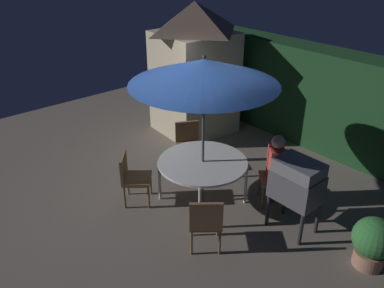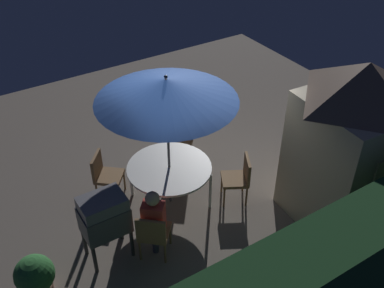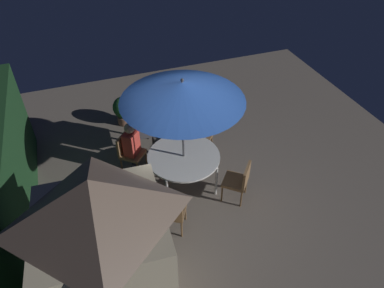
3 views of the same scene
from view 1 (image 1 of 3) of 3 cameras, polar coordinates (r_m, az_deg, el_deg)
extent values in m
plane|color=#6B6056|center=(7.07, -1.65, -7.10)|extent=(11.00, 11.00, 0.00)
cube|color=#193D1E|center=(8.97, 16.02, 7.06)|extent=(6.15, 0.76, 2.08)
cube|color=#C6B793|center=(8.97, 0.35, 8.85)|extent=(1.57, 1.63, 2.29)
pyramid|color=brown|center=(8.61, 0.38, 18.05)|extent=(1.66, 1.73, 0.62)
cube|color=gray|center=(9.52, 4.12, 8.29)|extent=(0.62, 0.07, 1.78)
cylinder|color=white|center=(6.46, 1.57, -2.68)|extent=(1.48, 1.48, 0.04)
cylinder|color=beige|center=(6.74, -4.73, -5.32)|extent=(0.05, 0.05, 0.75)
cylinder|color=beige|center=(6.07, 1.15, -9.38)|extent=(0.05, 0.05, 0.75)
cylinder|color=beige|center=(7.29, 1.83, -2.46)|extent=(0.05, 0.05, 0.75)
cylinder|color=beige|center=(6.68, 7.84, -5.81)|extent=(0.05, 0.05, 0.75)
cylinder|color=#4C4C51|center=(6.24, 1.63, 1.13)|extent=(0.04, 0.04, 2.49)
cone|color=navy|center=(5.84, 1.77, 10.47)|extent=(2.27, 2.27, 0.37)
sphere|color=#4C4C51|center=(5.78, 1.80, 12.53)|extent=(0.06, 0.06, 0.06)
cube|color=#47474C|center=(6.04, 14.92, -6.01)|extent=(0.70, 0.50, 0.45)
cube|color=slate|center=(5.87, 15.30, -3.36)|extent=(0.67, 0.48, 0.20)
cylinder|color=#262628|center=(6.32, 10.96, -9.37)|extent=(0.06, 0.06, 0.55)
cylinder|color=#262628|center=(6.05, 15.56, -11.89)|extent=(0.06, 0.06, 0.55)
cylinder|color=#262628|center=(6.60, 13.30, -7.86)|extent=(0.06, 0.06, 0.55)
cylinder|color=#262628|center=(6.35, 17.78, -10.17)|extent=(0.06, 0.06, 0.55)
cube|color=olive|center=(6.76, 11.84, -4.99)|extent=(0.65, 0.65, 0.06)
cube|color=olive|center=(6.69, 13.79, -3.34)|extent=(0.38, 0.34, 0.45)
cylinder|color=brown|center=(6.76, 13.62, -7.49)|extent=(0.04, 0.04, 0.45)
cylinder|color=brown|center=(7.09, 12.97, -5.64)|extent=(0.04, 0.04, 0.45)
cylinder|color=brown|center=(6.68, 10.25, -7.56)|extent=(0.04, 0.04, 0.45)
cylinder|color=brown|center=(7.01, 9.77, -5.69)|extent=(0.04, 0.04, 0.45)
cube|color=olive|center=(7.61, -0.44, -0.44)|extent=(0.62, 0.62, 0.06)
cube|color=olive|center=(7.69, -0.75, 1.76)|extent=(0.27, 0.43, 0.45)
cylinder|color=brown|center=(7.92, 0.70, -1.08)|extent=(0.04, 0.04, 0.45)
cylinder|color=brown|center=(7.85, -2.15, -1.36)|extent=(0.04, 0.04, 0.45)
cylinder|color=brown|center=(7.58, 1.35, -2.50)|extent=(0.04, 0.04, 0.45)
cylinder|color=brown|center=(7.51, -1.63, -2.81)|extent=(0.04, 0.04, 0.45)
cube|color=olive|center=(6.69, -7.98, -5.03)|extent=(0.65, 0.65, 0.06)
cube|color=olive|center=(6.60, -9.91, -3.37)|extent=(0.38, 0.34, 0.45)
cylinder|color=brown|center=(7.00, -9.30, -5.69)|extent=(0.04, 0.04, 0.45)
cylinder|color=brown|center=(6.68, -9.77, -7.57)|extent=(0.04, 0.04, 0.45)
cylinder|color=brown|center=(6.95, -6.02, -5.72)|extent=(0.04, 0.04, 0.45)
cylinder|color=brown|center=(6.62, -6.33, -7.62)|extent=(0.04, 0.04, 0.45)
cube|color=olive|center=(5.73, 1.94, -11.01)|extent=(0.65, 0.65, 0.06)
cube|color=olive|center=(5.43, 2.08, -10.53)|extent=(0.33, 0.39, 0.45)
cylinder|color=brown|center=(5.72, -0.07, -14.04)|extent=(0.04, 0.04, 0.45)
cylinder|color=brown|center=(5.74, 4.05, -13.97)|extent=(0.04, 0.04, 0.45)
cylinder|color=brown|center=(6.02, -0.11, -11.51)|extent=(0.04, 0.04, 0.45)
cylinder|color=brown|center=(6.04, 3.76, -11.46)|extent=(0.04, 0.04, 0.45)
cylinder|color=#936651|center=(6.15, 24.25, -14.84)|extent=(0.41, 0.41, 0.23)
sphere|color=#2D6B33|center=(5.93, 24.92, -12.25)|extent=(0.57, 0.57, 0.57)
cube|color=#CC3D33|center=(6.60, 12.09, -2.76)|extent=(0.41, 0.40, 0.55)
sphere|color=tan|center=(6.42, 12.43, 0.28)|extent=(0.22, 0.22, 0.22)
cylinder|color=#383347|center=(6.87, 11.67, -6.47)|extent=(0.10, 0.10, 0.48)
camera|label=2|loc=(9.32, 48.78, 29.68)|focal=41.88mm
camera|label=3|loc=(10.83, -12.48, 35.33)|focal=33.34mm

